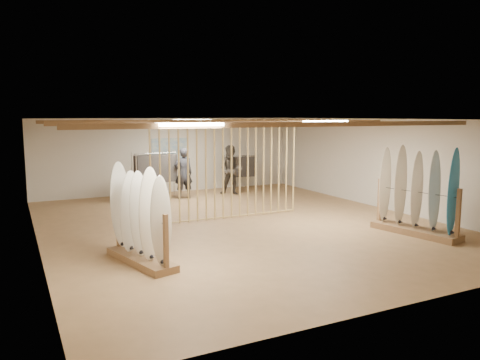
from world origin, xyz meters
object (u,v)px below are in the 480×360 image
rack_right (416,206)px  shopper_a (183,170)px  shopper_b (231,167)px  rack_left (140,231)px  clothing_rack_b (241,167)px  clothing_rack_a (156,169)px

rack_right → shopper_a: size_ratio=1.13×
rack_right → shopper_b: (-1.54, 7.31, 0.31)m
shopper_b → rack_left: bearing=-91.9°
shopper_a → rack_left: bearing=65.9°
shopper_a → shopper_b: bearing=-176.2°
rack_left → shopper_b: bearing=37.8°
rack_right → shopper_a: (-3.41, 7.26, 0.29)m
rack_right → clothing_rack_b: bearing=83.4°
shopper_a → clothing_rack_b: bearing=-157.5°
rack_left → clothing_rack_a: (2.28, 6.72, 0.44)m
clothing_rack_b → shopper_a: size_ratio=0.68×
rack_left → rack_right: rack_right is taller
rack_right → shopper_b: size_ratio=1.11×
rack_left → shopper_a: (3.21, 6.49, 0.37)m
clothing_rack_a → shopper_a: size_ratio=0.82×
clothing_rack_a → rack_right: bearing=-66.7°
rack_right → shopper_a: bearing=104.1°
rack_right → rack_left: bearing=162.4°
clothing_rack_a → shopper_b: size_ratio=0.81×
shopper_b → rack_right: bearing=-42.2°
rack_left → clothing_rack_b: rack_left is taller
clothing_rack_a → rack_left: bearing=-115.6°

